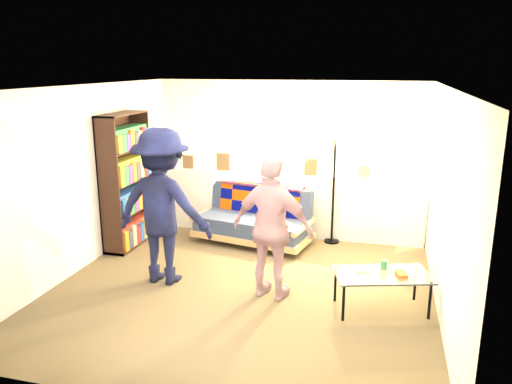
% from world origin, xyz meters
% --- Properties ---
extents(ground, '(5.00, 5.00, 0.00)m').
position_xyz_m(ground, '(0.00, 0.00, 0.00)').
color(ground, brown).
rests_on(ground, ground).
extents(room_shell, '(4.60, 5.05, 2.45)m').
position_xyz_m(room_shell, '(0.00, 0.47, 1.67)').
color(room_shell, silver).
rests_on(room_shell, ground).
extents(half_wall_ledge, '(4.45, 0.15, 1.00)m').
position_xyz_m(half_wall_ledge, '(0.00, 1.80, 0.50)').
color(half_wall_ledge, silver).
rests_on(half_wall_ledge, ground).
extents(ledge_decor, '(2.97, 0.02, 0.45)m').
position_xyz_m(ledge_decor, '(-0.23, 1.78, 1.18)').
color(ledge_decor, brown).
rests_on(ledge_decor, half_wall_ledge).
extents(futon_sofa, '(1.88, 1.15, 0.75)m').
position_xyz_m(futon_sofa, '(-0.27, 1.37, 0.35)').
color(futon_sofa, tan).
rests_on(futon_sofa, ground).
extents(bookshelf, '(0.33, 0.99, 1.98)m').
position_xyz_m(bookshelf, '(-2.08, 0.79, 0.92)').
color(bookshelf, black).
rests_on(bookshelf, ground).
extents(coffee_table, '(1.15, 0.84, 0.54)m').
position_xyz_m(coffee_table, '(1.64, -0.39, 0.40)').
color(coffee_table, black).
rests_on(coffee_table, ground).
extents(floor_lamp, '(0.35, 0.31, 1.66)m').
position_xyz_m(floor_lamp, '(0.89, 1.68, 1.17)').
color(floor_lamp, black).
rests_on(floor_lamp, ground).
extents(person_left, '(1.29, 0.80, 1.93)m').
position_xyz_m(person_left, '(-1.01, -0.27, 0.96)').
color(person_left, black).
rests_on(person_left, ground).
extents(person_right, '(1.05, 0.61, 1.68)m').
position_xyz_m(person_right, '(0.40, -0.37, 0.84)').
color(person_right, pink).
rests_on(person_right, ground).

